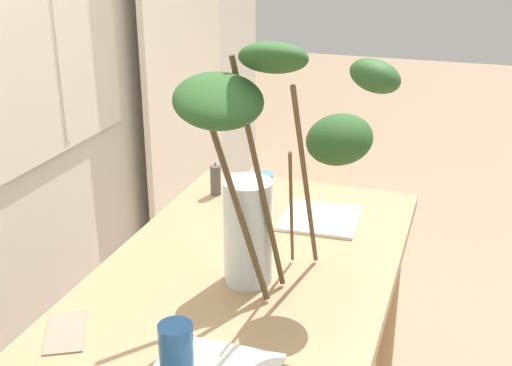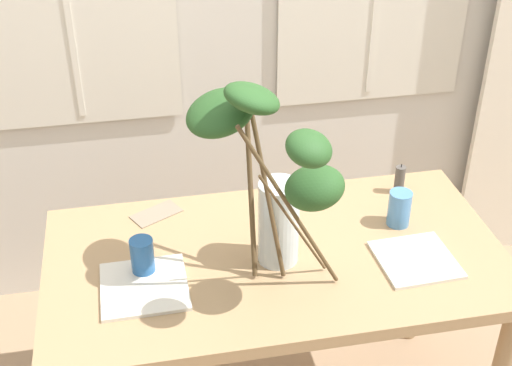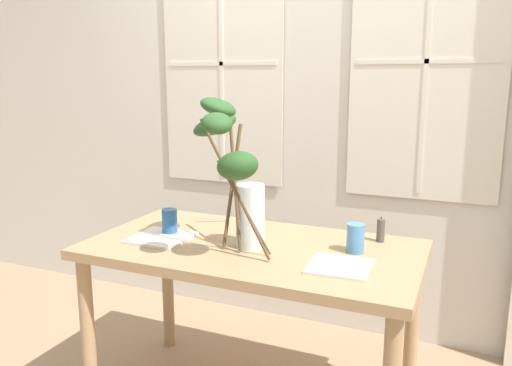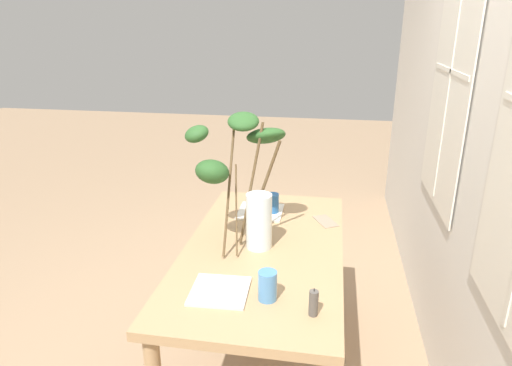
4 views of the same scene
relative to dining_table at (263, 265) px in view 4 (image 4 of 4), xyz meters
name	(u,v)px [view 4 (image 4 of 4)]	position (x,y,z in m)	size (l,w,h in m)	color
back_wall_with_windows	(503,104)	(0.00, 0.96, 0.82)	(5.67, 0.14, 3.00)	beige
dining_table	(263,265)	(0.00, 0.00, 0.00)	(1.43, 0.76, 0.78)	tan
vase_with_branches	(245,178)	(-0.04, -0.09, 0.43)	(0.42, 0.47, 0.66)	silver
drinking_glass_blue_left	(273,204)	(-0.41, -0.01, 0.16)	(0.07, 0.07, 0.12)	#235693
drinking_glass_blue_right	(268,286)	(0.43, 0.08, 0.16)	(0.07, 0.07, 0.12)	#4C84BC
plate_square_left	(260,212)	(-0.41, -0.08, 0.10)	(0.25, 0.25, 0.01)	silver
plate_square_right	(220,291)	(0.41, -0.12, 0.10)	(0.23, 0.23, 0.01)	silver
napkin_folded	(325,221)	(-0.35, 0.29, 0.10)	(0.16, 0.09, 0.00)	gray
pillar_candle	(313,303)	(0.50, 0.27, 0.15)	(0.04, 0.04, 0.11)	#514C47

